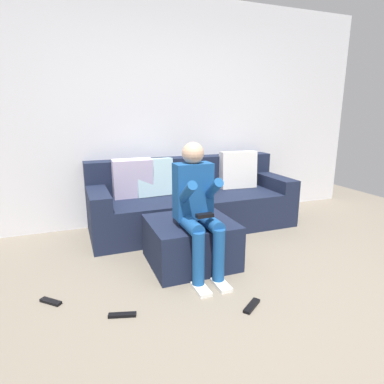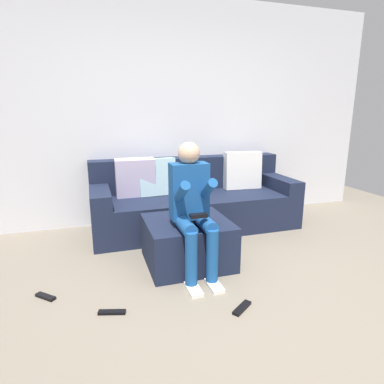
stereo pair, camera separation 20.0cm
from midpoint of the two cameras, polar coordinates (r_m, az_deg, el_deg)
The scene contains 8 objects.
ground_plane at distance 2.40m, azimuth 11.89°, elevation -21.27°, with size 7.14×7.14×0.00m, color slate.
wall_back at distance 4.16m, azimuth -5.64°, elevation 13.62°, with size 5.49×0.10×2.70m, color silver.
couch_sectional at distance 3.94m, azimuth -1.72°, elevation -1.51°, with size 2.41×0.88×0.89m.
ottoman at distance 3.02m, azimuth -2.18°, elevation -8.79°, with size 0.75×0.70×0.41m, color #192138.
person_seated at distance 2.71m, azimuth -1.18°, elevation -2.09°, with size 0.32×0.61×1.13m.
remote_near_ottoman at distance 2.50m, azimuth 8.10°, elevation -19.29°, with size 0.20×0.05×0.02m, color black.
remote_by_storage_bin at distance 2.45m, azimuth -14.63°, elevation -20.27°, with size 0.19×0.04×0.02m, color black.
remote_under_side_table at distance 2.77m, azimuth -25.64°, elevation -17.05°, with size 0.18×0.05×0.02m, color black.
Camera 1 is at (-1.21, -1.59, 1.38)m, focal length 30.27 mm.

